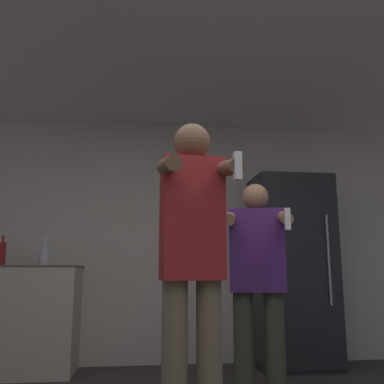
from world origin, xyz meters
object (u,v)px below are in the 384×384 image
Objects in this scene: bottle_tall_gin at (2,253)px; person_woman_foreground at (192,260)px; person_man_side at (258,277)px; refrigerator at (293,270)px; bottle_red_label at (45,255)px.

bottle_tall_gin is 2.54m from person_woman_foreground.
person_man_side is at bearing -30.46° from bottle_tall_gin.
bottle_tall_gin is at bearing 128.57° from person_woman_foreground.
person_woman_foreground is at bearing -122.63° from refrigerator.
bottle_red_label is 2.32m from person_woman_foreground.
person_man_side reaches higher than bottle_red_label.
refrigerator is 6.36× the size of bottle_tall_gin.
bottle_red_label is at bearing 0.00° from bottle_tall_gin.
bottle_red_label is at bearing 179.94° from refrigerator.
person_woman_foreground reaches higher than bottle_red_label.
person_woman_foreground is (-1.27, -1.98, 0.04)m from refrigerator.
person_woman_foreground is 0.92m from person_man_side.
bottle_tall_gin is (-0.39, 0.00, 0.02)m from bottle_red_label.
refrigerator is at bearing 60.32° from person_man_side.
person_man_side is at bearing -35.78° from bottle_red_label.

